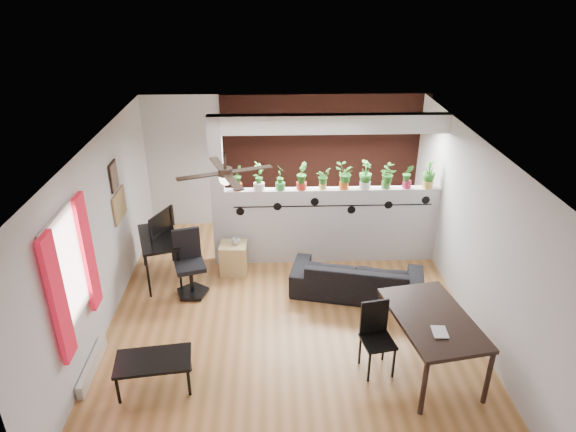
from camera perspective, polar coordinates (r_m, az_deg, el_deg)
The scene contains 31 objects.
room_shell at distance 7.16m, azimuth 0.04°, elevation -2.02°, with size 6.30×7.10×2.90m.
partition_wall at distance 8.84m, azimuth 4.87°, elevation -0.99°, with size 3.60×0.18×1.35m, color #BCBCC1.
ceiling_header at distance 8.20m, azimuth 5.34°, elevation 10.16°, with size 3.60×0.18×0.30m, color silver.
pier_column at distance 8.56m, azimuth -7.79°, elevation 2.55°, with size 0.22×0.20×2.60m, color #BCBCC1.
brick_panel at distance 9.94m, azimuth 4.05°, elevation 6.04°, with size 3.90×0.05×2.60m, color brown.
vine_decal at distance 8.58m, azimuth 5.04°, elevation 1.14°, with size 3.31×0.01×0.30m.
window_assembly at distance 6.44m, azimuth -23.01°, elevation -5.55°, with size 0.09×1.30×1.55m.
baseboard_heater at distance 7.23m, azimuth -20.91°, elevation -15.25°, with size 0.08×1.00×0.18m, color beige.
corkboard at distance 8.33m, azimuth -18.22°, elevation 1.13°, with size 0.03×0.60×0.45m, color olive.
framed_art at distance 8.10m, azimuth -18.80°, elevation 4.20°, with size 0.03×0.34×0.44m.
ceiling_fan at distance 6.49m, azimuth -6.96°, elevation 4.59°, with size 1.19×1.19×0.43m.
potted_plant_0 at distance 8.43m, azimuth -5.66°, elevation 4.30°, with size 0.22×0.25×0.42m.
potted_plant_1 at distance 8.40m, azimuth -3.27°, elevation 4.55°, with size 0.30×0.32×0.49m.
potted_plant_2 at distance 8.41m, azimuth -0.87°, elevation 4.44°, with size 0.25×0.28×0.44m.
potted_plant_3 at distance 8.42m, azimuth 1.53°, elevation 4.55°, with size 0.23×0.27×0.46m.
potted_plant_4 at distance 8.46m, azimuth 3.91°, elevation 4.24°, with size 0.21×0.22×0.36m.
potted_plant_5 at distance 8.49m, azimuth 6.28°, elevation 4.48°, with size 0.22×0.18×0.43m.
potted_plant_6 at distance 8.54m, azimuth 8.62°, elevation 4.64°, with size 0.31×0.32×0.48m.
potted_plant_7 at distance 8.63m, azimuth 10.91°, elevation 4.41°, with size 0.22×0.25×0.41m.
potted_plant_8 at distance 8.71m, azimuth 13.17°, elevation 4.40°, with size 0.23×0.19×0.41m.
potted_plant_9 at distance 8.80m, azimuth 15.40°, elevation 4.59°, with size 0.22×0.27×0.47m.
sofa at distance 8.15m, azimuth 7.66°, elevation -6.80°, with size 1.93×0.76×0.57m, color black.
cube_shelf at distance 8.66m, azimuth -6.04°, elevation -4.71°, with size 0.44×0.39×0.54m, color tan.
cup at distance 8.49m, azimuth -5.81°, elevation -2.82°, with size 0.14×0.14×0.11m, color gray.
computer_desk at distance 8.51m, azimuth -14.21°, elevation -2.65°, with size 0.85×1.19×0.78m.
monitor at distance 8.56m, azimuth -14.15°, elevation -1.14°, with size 0.06×0.36×0.20m, color black.
office_chair at distance 8.14m, azimuth -10.86°, elevation -5.62°, with size 0.55×0.55×1.05m.
dining_table at distance 6.69m, azimuth 15.75°, elevation -11.33°, with size 1.12×1.59×0.80m.
book at distance 6.37m, azimuth 15.74°, elevation -12.30°, with size 0.17×0.23×0.02m, color gray.
folding_chair at distance 6.65m, azimuth 9.73°, elevation -12.43°, with size 0.45×0.45×0.95m.
coffee_table at distance 6.61m, azimuth -14.74°, elevation -15.44°, with size 0.95×0.61×0.42m.
Camera 1 is at (-0.23, -6.34, 4.63)m, focal length 32.00 mm.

